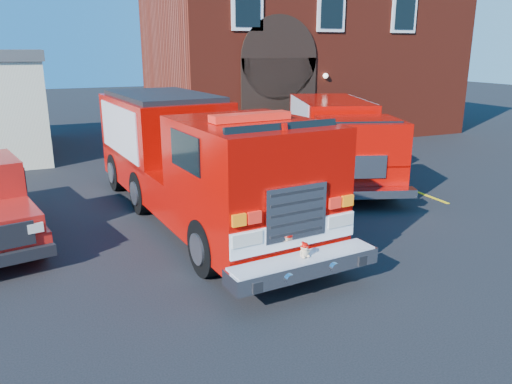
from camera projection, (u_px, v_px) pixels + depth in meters
name	position (u px, v px, depth m)	size (l,w,h in m)	color
ground	(237.00, 229.00, 12.66)	(100.00, 100.00, 0.00)	black
parking_stripe_near	(414.00, 191.00, 16.01)	(0.12, 3.00, 0.01)	yellow
parking_stripe_mid	(360.00, 171.00, 18.66)	(0.12, 3.00, 0.01)	yellow
parking_stripe_far	(319.00, 155.00, 21.30)	(0.12, 3.00, 0.01)	yellow
fire_station	(297.00, 51.00, 27.23)	(15.20, 10.20, 8.45)	maroon
fire_engine	(195.00, 158.00, 13.11)	(3.80, 10.48, 3.16)	black
secondary_truck	(338.00, 137.00, 17.58)	(4.88, 8.33, 2.59)	black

